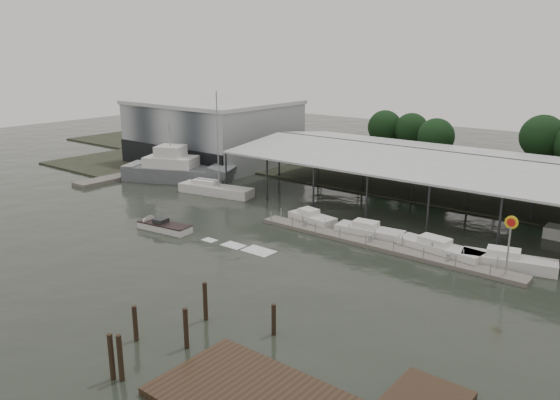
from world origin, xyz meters
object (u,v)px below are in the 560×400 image
Objects in this scene: white_sailboat at (215,189)px; shell_fuel_sign at (510,235)px; grey_trawler at (178,170)px; speedboat_underway at (161,226)px.

shell_fuel_sign is at bearing -17.06° from white_sailboat.
shell_fuel_sign is 49.44m from grey_trawler.
grey_trawler is 0.95× the size of speedboat_underway.
white_sailboat is at bearing -36.43° from grey_trawler.
grey_trawler is (-48.94, 6.61, -2.35)m from shell_fuel_sign.
grey_trawler is at bearing -53.38° from speedboat_underway.
shell_fuel_sign is 39.59m from white_sailboat.
white_sailboat is at bearing 173.51° from shell_fuel_sign.
grey_trawler reaches higher than shell_fuel_sign.
white_sailboat is at bearing -74.23° from speedboat_underway.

